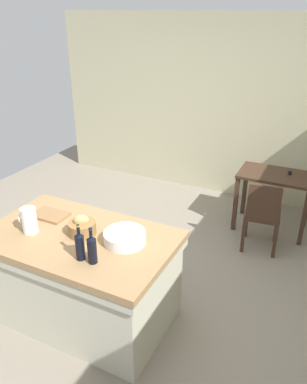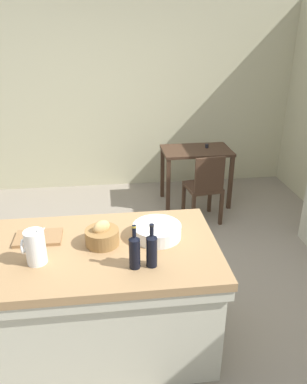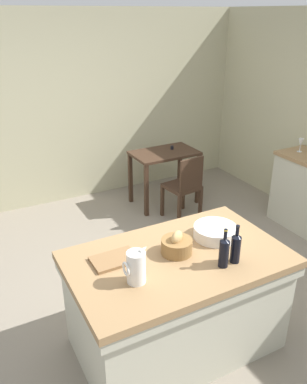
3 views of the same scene
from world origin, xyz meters
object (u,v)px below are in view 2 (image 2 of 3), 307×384
(writing_desk, at_px, (196,158))
(wooden_chair, at_px, (205,186))
(wash_bowl, at_px, (157,231))
(wine_bottle_dark, at_px, (152,249))
(wine_bottle_amber, at_px, (135,251))
(cutting_board, at_px, (39,238))
(bread_basket, at_px, (102,236))
(pitcher, at_px, (35,247))
(island_table, at_px, (104,293))

(writing_desk, bearing_deg, wooden_chair, -91.54)
(writing_desk, distance_m, wash_bowl, 2.46)
(wine_bottle_dark, distance_m, wine_bottle_amber, 0.11)
(writing_desk, xyz_separation_m, wine_bottle_amber, (-1.02, -2.65, 0.35))
(cutting_board, xyz_separation_m, wine_bottle_amber, (0.67, -0.42, 0.11))
(cutting_board, height_order, wine_bottle_amber, wine_bottle_amber)
(bread_basket, bearing_deg, wine_bottle_dark, -43.39)
(wash_bowl, height_order, wine_bottle_amber, wine_bottle_amber)
(pitcher, bearing_deg, wooden_chair, 50.20)
(wine_bottle_amber, bearing_deg, pitcher, 168.33)
(wash_bowl, bearing_deg, wine_bottle_dark, -102.74)
(bread_basket, bearing_deg, wooden_chair, 55.90)
(pitcher, distance_m, wine_bottle_dark, 0.75)
(island_table, relative_size, wine_bottle_amber, 5.41)
(wash_bowl, relative_size, wine_bottle_dark, 1.16)
(island_table, distance_m, wash_bowl, 0.61)
(island_table, xyz_separation_m, cutting_board, (-0.45, 0.16, 0.41))
(bread_basket, relative_size, wine_bottle_amber, 0.78)
(wooden_chair, height_order, wash_bowl, wash_bowl)
(island_table, relative_size, pitcher, 6.01)
(island_table, distance_m, cutting_board, 0.63)
(wooden_chair, distance_m, pitcher, 2.59)
(cutting_board, bearing_deg, wine_bottle_dark, -28.45)
(pitcher, height_order, wine_bottle_dark, wine_bottle_dark)
(wine_bottle_amber, bearing_deg, wine_bottle_dark, 2.67)
(island_table, xyz_separation_m, pitcher, (-0.41, -0.13, 0.52))
(writing_desk, height_order, wash_bowl, wash_bowl)
(writing_desk, distance_m, wine_bottle_dark, 2.82)
(wine_bottle_amber, bearing_deg, island_table, 130.10)
(pitcher, bearing_deg, wine_bottle_amber, -11.67)
(bread_basket, height_order, cutting_board, bread_basket)
(pitcher, height_order, wine_bottle_amber, wine_bottle_amber)
(island_table, xyz_separation_m, wooden_chair, (1.22, 1.82, 0.01))
(wine_bottle_dark, xyz_separation_m, wine_bottle_amber, (-0.11, -0.01, 0.00))
(island_table, height_order, wine_bottle_amber, wine_bottle_amber)
(wooden_chair, bearing_deg, island_table, -123.75)
(wine_bottle_dark, bearing_deg, wooden_chair, 66.80)
(bread_basket, distance_m, cutting_board, 0.48)
(wooden_chair, xyz_separation_m, wine_bottle_dark, (-0.89, -2.08, 0.51))
(island_table, distance_m, wine_bottle_amber, 0.62)
(cutting_board, relative_size, wine_bottle_amber, 1.09)
(writing_desk, bearing_deg, bread_basket, -117.48)
(writing_desk, height_order, wooden_chair, wooden_chair)
(pitcher, distance_m, wash_bowl, 0.85)
(island_table, relative_size, wash_bowl, 4.67)
(wooden_chair, relative_size, cutting_board, 2.69)
(wash_bowl, relative_size, cutting_board, 1.06)
(island_table, relative_size, wine_bottle_dark, 5.44)
(wooden_chair, bearing_deg, bread_basket, -124.10)
(wooden_chair, height_order, wine_bottle_dark, wine_bottle_dark)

